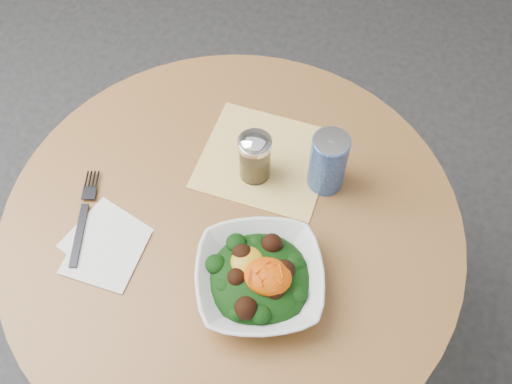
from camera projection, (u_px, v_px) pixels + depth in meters
ground at (240, 340)px, 1.74m from camera, size 6.00×6.00×0.00m
table at (235, 264)px, 1.28m from camera, size 0.90×0.90×0.75m
cloth_napkin at (265, 159)px, 1.18m from camera, size 0.28×0.26×0.00m
paper_napkins at (105, 245)px, 1.08m from camera, size 0.17×0.19×0.00m
salad_bowl at (260, 278)px, 1.01m from camera, size 0.28×0.28×0.09m
fork at (84, 214)px, 1.11m from camera, size 0.06×0.21×0.00m
spice_shaker at (255, 157)px, 1.12m from camera, size 0.07×0.07×0.12m
beverage_can at (328, 162)px, 1.10m from camera, size 0.07×0.07×0.14m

